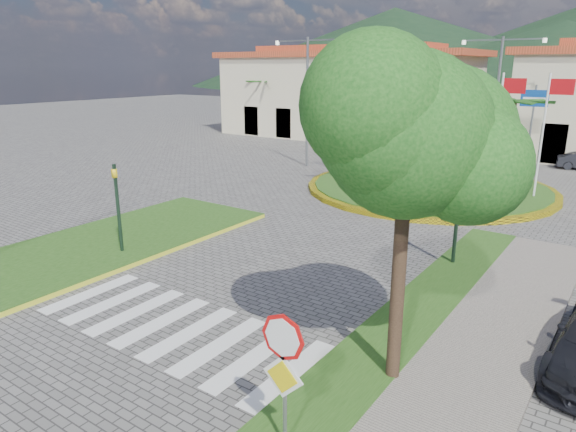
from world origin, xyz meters
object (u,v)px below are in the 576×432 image
Objects in this scene: car_dark_a at (396,145)px; stop_sign at (283,363)px; deciduous_tree at (408,131)px; roundabout_island at (429,187)px; white_van at (362,135)px.

stop_sign is at bearing -168.29° from car_dark_a.
stop_sign is 4.59m from deciduous_tree.
car_dark_a is (-11.81, 27.17, -4.58)m from deciduous_tree.
roundabout_island is at bearing -156.80° from car_dark_a.
roundabout_island is 18.01m from white_van.
white_van is at bearing 115.17° from stop_sign.
deciduous_tree is at bearing 78.82° from stop_sign.
deciduous_tree is 29.98m from car_dark_a.
deciduous_tree is 1.95× the size of car_dark_a.
roundabout_island is at bearing -119.98° from white_van.
stop_sign is (4.90, -20.04, 1.62)m from roundabout_island.
deciduous_tree is 35.60m from white_van.
white_van is (-16.66, 31.13, -4.58)m from deciduous_tree.
roundabout_island is at bearing 107.91° from deciduous_tree.
car_dark_a is at bearing 121.85° from roundabout_island.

